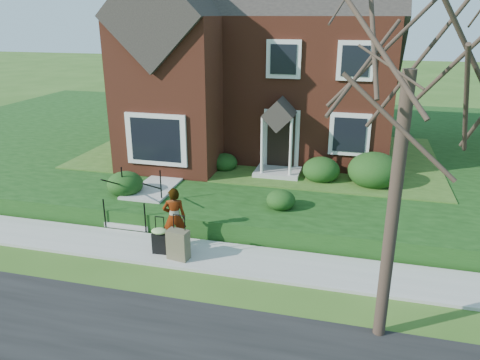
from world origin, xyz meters
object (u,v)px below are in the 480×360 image
(front_steps, at_px, (140,205))
(tree_verge, at_px, (414,38))
(woman, at_px, (174,217))
(suitcase_olive, at_px, (178,245))
(suitcase_black, at_px, (160,239))

(front_steps, bearing_deg, tree_verge, -28.99)
(front_steps, xyz_separation_m, woman, (1.80, -1.56, 0.44))
(woman, xyz_separation_m, tree_verge, (5.32, -2.39, 4.78))
(front_steps, height_order, tree_verge, tree_verge)
(woman, height_order, suitcase_olive, woman)
(suitcase_black, bearing_deg, suitcase_olive, -19.66)
(front_steps, relative_size, woman, 1.21)
(tree_verge, bearing_deg, front_steps, 151.01)
(front_steps, height_order, woman, woman)
(tree_verge, bearing_deg, suitcase_black, 161.18)
(woman, distance_m, tree_verge, 7.54)
(front_steps, bearing_deg, suitcase_olive, -45.89)
(front_steps, relative_size, suitcase_black, 1.98)
(suitcase_olive, distance_m, tree_verge, 7.40)
(suitcase_black, height_order, tree_verge, tree_verge)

